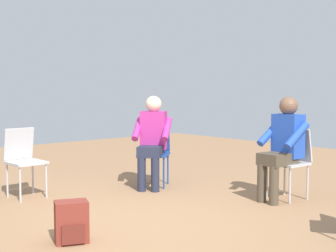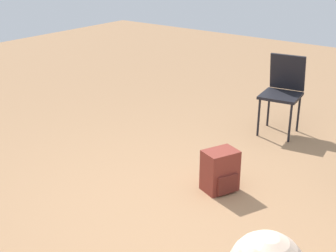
{
  "view_description": "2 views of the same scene",
  "coord_description": "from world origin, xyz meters",
  "views": [
    {
      "loc": [
        -2.68,
        -3.59,
        1.31
      ],
      "look_at": [
        0.25,
        -0.26,
        0.98
      ],
      "focal_mm": 50.0,
      "sensor_mm": 36.0,
      "label": 1
    },
    {
      "loc": [
        2.37,
        1.74,
        1.97
      ],
      "look_at": [
        -0.39,
        -0.38,
        0.6
      ],
      "focal_mm": 50.0,
      "sensor_mm": 36.0,
      "label": 2
    }
  ],
  "objects": [
    {
      "name": "chair_west",
      "position": [
        -2.22,
        -0.22,
        0.5
      ],
      "size": [
        0.49,
        0.45,
        0.85
      ],
      "rotation": [
        0.0,
        0.0,
        -1.42
      ],
      "color": "black",
      "rests_on": "ground"
    },
    {
      "name": "backpack_near_laptop_user",
      "position": [
        -0.68,
        -0.06,
        0.16
      ],
      "size": [
        0.34,
        0.31,
        0.36
      ],
      "rotation": [
        0.0,
        0.0,
        5.89
      ],
      "color": "maroon",
      "rests_on": "ground"
    },
    {
      "name": "ground_plane",
      "position": [
        0.0,
        0.0,
        0.0
      ],
      "size": [
        14.0,
        14.0,
        0.0
      ],
      "primitive_type": "plane",
      "color": "#99704C"
    }
  ]
}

